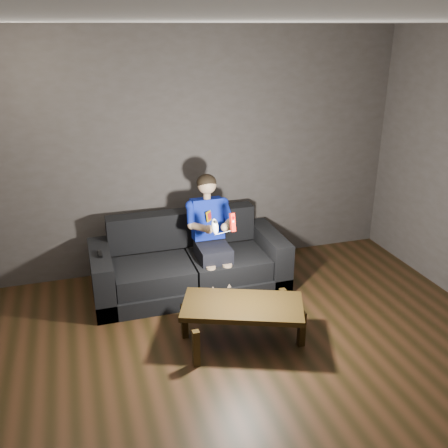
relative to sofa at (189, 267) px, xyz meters
name	(u,v)px	position (x,y,z in m)	size (l,w,h in m)	color
floor	(265,400)	(0.14, -1.89, -0.26)	(5.00, 5.00, 0.00)	black
back_wall	(186,154)	(0.14, 0.61, 1.09)	(5.00, 0.04, 2.70)	#3C3733
ceiling	(279,21)	(0.14, -1.89, 2.44)	(5.00, 5.00, 0.02)	silver
sofa	(189,267)	(0.00, 0.00, 0.00)	(2.04, 0.88, 0.79)	black
child	(210,226)	(0.23, -0.04, 0.46)	(0.49, 0.60, 1.21)	black
wii_remote_red	(233,222)	(0.32, -0.51, 0.67)	(0.05, 0.07, 0.18)	red
nunchuk_white	(215,227)	(0.15, -0.50, 0.64)	(0.09, 0.11, 0.17)	white
wii_remote_black	(100,254)	(-0.92, -0.08, 0.31)	(0.04, 0.15, 0.03)	black
coffee_table	(242,309)	(0.23, -1.11, 0.08)	(1.18, 0.88, 0.39)	black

